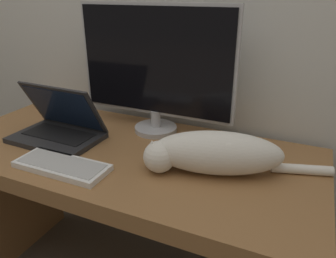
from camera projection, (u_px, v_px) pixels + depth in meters
desk at (126, 186)px, 1.27m from camera, size 1.41×0.64×0.73m
monitor at (155, 67)px, 1.27m from camera, size 0.65×0.18×0.50m
laptop at (59, 128)px, 1.29m from camera, size 0.34×0.23×0.22m
external_keyboard at (62, 166)px, 1.08m from camera, size 0.32×0.13×0.02m
cat at (213, 152)px, 1.04m from camera, size 0.57×0.27×0.14m
small_toy at (250, 145)px, 1.19m from camera, size 0.05×0.05×0.05m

